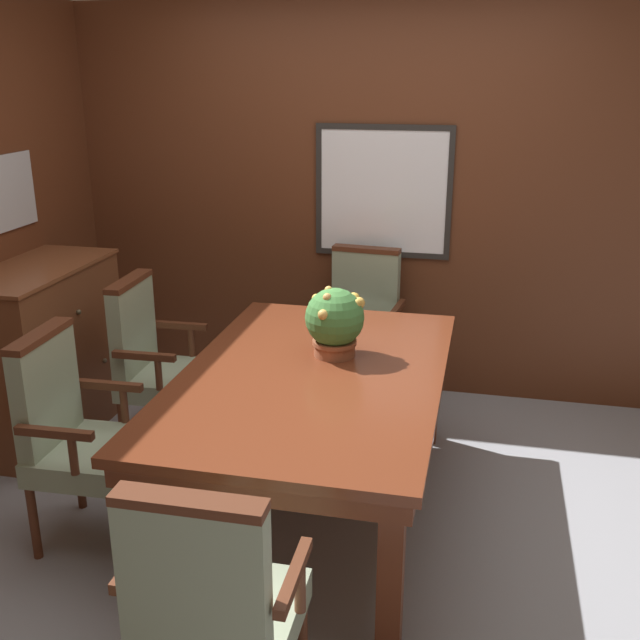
{
  "coord_description": "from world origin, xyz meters",
  "views": [
    {
      "loc": [
        0.76,
        -3.01,
        2.07
      ],
      "look_at": [
        0.03,
        0.22,
        0.93
      ],
      "focal_mm": 42.0,
      "sensor_mm": 36.0,
      "label": 1
    }
  ],
  "objects_px": {
    "chair_left_near": "(77,431)",
    "chair_head_near": "(212,608)",
    "chair_left_far": "(157,360)",
    "potted_plant": "(335,321)",
    "sideboard_cabinet": "(44,353)",
    "dining_table": "(313,389)",
    "chair_head_far": "(360,322)"
  },
  "relations": [
    {
      "from": "potted_plant",
      "to": "chair_left_near",
      "type": "bearing_deg",
      "value": -147.71
    },
    {
      "from": "chair_left_near",
      "to": "potted_plant",
      "type": "height_order",
      "value": "potted_plant"
    },
    {
      "from": "chair_head_near",
      "to": "dining_table",
      "type": "bearing_deg",
      "value": -90.07
    },
    {
      "from": "dining_table",
      "to": "sideboard_cabinet",
      "type": "relative_size",
      "value": 1.87
    },
    {
      "from": "dining_table",
      "to": "chair_left_near",
      "type": "relative_size",
      "value": 1.93
    },
    {
      "from": "chair_head_far",
      "to": "chair_left_far",
      "type": "bearing_deg",
      "value": -132.67
    },
    {
      "from": "potted_plant",
      "to": "sideboard_cabinet",
      "type": "bearing_deg",
      "value": 172.97
    },
    {
      "from": "chair_left_far",
      "to": "sideboard_cabinet",
      "type": "relative_size",
      "value": 0.97
    },
    {
      "from": "chair_left_near",
      "to": "sideboard_cabinet",
      "type": "distance_m",
      "value": 1.12
    },
    {
      "from": "potted_plant",
      "to": "sideboard_cabinet",
      "type": "distance_m",
      "value": 1.79
    },
    {
      "from": "dining_table",
      "to": "potted_plant",
      "type": "bearing_deg",
      "value": 76.1
    },
    {
      "from": "sideboard_cabinet",
      "to": "potted_plant",
      "type": "bearing_deg",
      "value": -7.03
    },
    {
      "from": "chair_left_far",
      "to": "chair_left_near",
      "type": "bearing_deg",
      "value": 179.16
    },
    {
      "from": "chair_head_far",
      "to": "sideboard_cabinet",
      "type": "distance_m",
      "value": 1.89
    },
    {
      "from": "potted_plant",
      "to": "dining_table",
      "type": "bearing_deg",
      "value": -103.9
    },
    {
      "from": "chair_head_near",
      "to": "potted_plant",
      "type": "bearing_deg",
      "value": -92.16
    },
    {
      "from": "chair_head_near",
      "to": "potted_plant",
      "type": "distance_m",
      "value": 1.63
    },
    {
      "from": "chair_left_far",
      "to": "potted_plant",
      "type": "xyz_separation_m",
      "value": [
        1.04,
        -0.21,
        0.38
      ]
    },
    {
      "from": "chair_left_far",
      "to": "dining_table",
      "type": "bearing_deg",
      "value": -115.82
    },
    {
      "from": "chair_left_far",
      "to": "chair_head_far",
      "type": "distance_m",
      "value": 1.32
    },
    {
      "from": "chair_head_near",
      "to": "potted_plant",
      "type": "relative_size",
      "value": 2.9
    },
    {
      "from": "dining_table",
      "to": "potted_plant",
      "type": "xyz_separation_m",
      "value": [
        0.06,
        0.22,
        0.26
      ]
    },
    {
      "from": "chair_left_near",
      "to": "chair_head_far",
      "type": "height_order",
      "value": "same"
    },
    {
      "from": "chair_head_far",
      "to": "potted_plant",
      "type": "bearing_deg",
      "value": -81.19
    },
    {
      "from": "chair_head_near",
      "to": "potted_plant",
      "type": "xyz_separation_m",
      "value": [
        0.04,
        1.59,
        0.38
      ]
    },
    {
      "from": "chair_left_far",
      "to": "chair_head_far",
      "type": "xyz_separation_m",
      "value": [
        0.98,
        0.88,
        0.0
      ]
    },
    {
      "from": "chair_head_far",
      "to": "potted_plant",
      "type": "xyz_separation_m",
      "value": [
        0.06,
        -1.09,
        0.38
      ]
    },
    {
      "from": "chair_left_far",
      "to": "chair_head_far",
      "type": "bearing_deg",
      "value": -50.02
    },
    {
      "from": "chair_left_far",
      "to": "chair_head_far",
      "type": "relative_size",
      "value": 1.0
    },
    {
      "from": "chair_left_near",
      "to": "chair_left_far",
      "type": "xyz_separation_m",
      "value": [
        -0.02,
        0.86,
        0.0
      ]
    },
    {
      "from": "chair_left_near",
      "to": "chair_head_near",
      "type": "distance_m",
      "value": 1.36
    },
    {
      "from": "chair_head_near",
      "to": "chair_head_far",
      "type": "height_order",
      "value": "same"
    }
  ]
}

